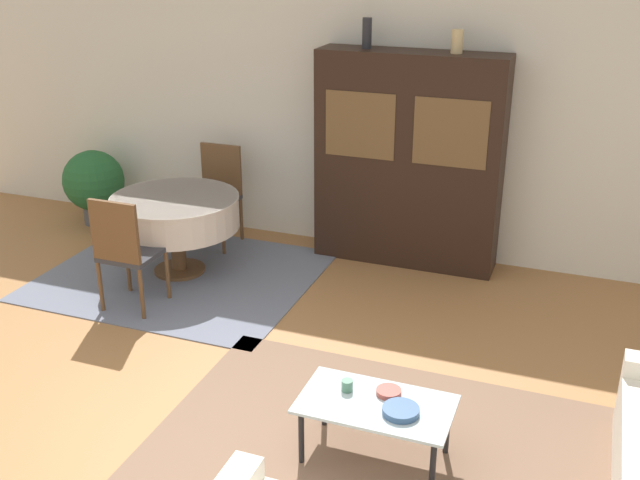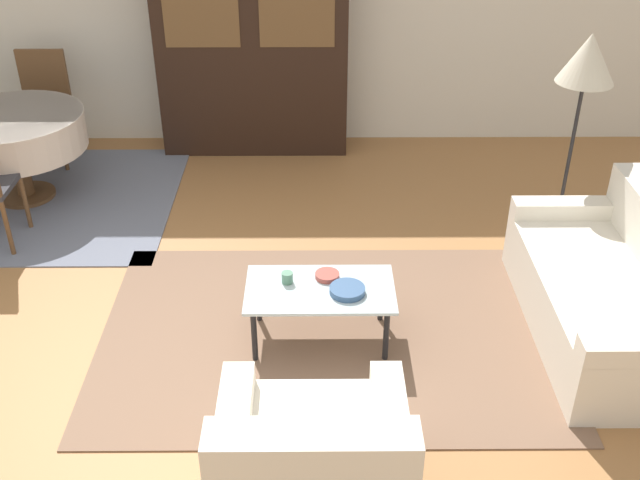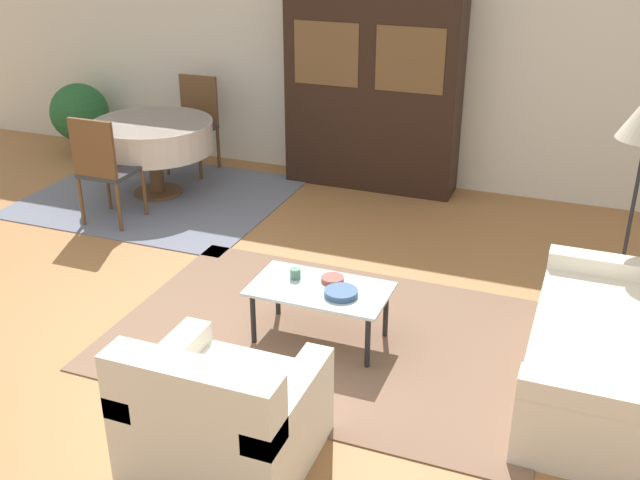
{
  "view_description": "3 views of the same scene",
  "coord_description": "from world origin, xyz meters",
  "px_view_note": "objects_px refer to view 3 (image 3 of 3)",
  "views": [
    {
      "loc": [
        1.95,
        -3.25,
        3.0
      ],
      "look_at": [
        0.2,
        1.4,
        0.95
      ],
      "focal_mm": 42.0,
      "sensor_mm": 36.0,
      "label": 1
    },
    {
      "loc": [
        0.92,
        -3.4,
        3.05
      ],
      "look_at": [
        0.94,
        0.38,
        0.75
      ],
      "focal_mm": 42.0,
      "sensor_mm": 36.0,
      "label": 2
    },
    {
      "loc": [
        2.52,
        -3.68,
        2.76
      ],
      "look_at": [
        0.94,
        0.38,
        0.75
      ],
      "focal_mm": 42.0,
      "sensor_mm": 36.0,
      "label": 3
    }
  ],
  "objects_px": {
    "display_cabinet": "(373,89)",
    "dining_chair_near": "(103,165)",
    "bowl": "(341,293)",
    "bowl_small": "(333,279)",
    "armchair": "(222,416)",
    "coffee_table": "(320,293)",
    "dining_table": "(153,137)",
    "couch": "(617,353)",
    "potted_plant": "(80,114)",
    "dining_chair_far": "(195,119)",
    "cup": "(295,274)"
  },
  "relations": [
    {
      "from": "armchair",
      "to": "display_cabinet",
      "type": "xyz_separation_m",
      "value": [
        -0.56,
        4.3,
        0.72
      ]
    },
    {
      "from": "dining_chair_far",
      "to": "armchair",
      "type": "bearing_deg",
      "value": 121.25
    },
    {
      "from": "display_cabinet",
      "to": "cup",
      "type": "distance_m",
      "value": 3.01
    },
    {
      "from": "display_cabinet",
      "to": "bowl",
      "type": "xyz_separation_m",
      "value": [
        0.77,
        -3.05,
        -0.59
      ]
    },
    {
      "from": "bowl",
      "to": "bowl_small",
      "type": "height_order",
      "value": "bowl"
    },
    {
      "from": "bowl_small",
      "to": "cup",
      "type": "bearing_deg",
      "value": -168.19
    },
    {
      "from": "bowl",
      "to": "bowl_small",
      "type": "relative_size",
      "value": 1.43
    },
    {
      "from": "armchair",
      "to": "coffee_table",
      "type": "height_order",
      "value": "armchair"
    },
    {
      "from": "dining_table",
      "to": "dining_chair_far",
      "type": "xyz_separation_m",
      "value": [
        0.0,
        0.82,
        -0.03
      ]
    },
    {
      "from": "couch",
      "to": "cup",
      "type": "relative_size",
      "value": 23.67
    },
    {
      "from": "coffee_table",
      "to": "couch",
      "type": "bearing_deg",
      "value": 2.08
    },
    {
      "from": "coffee_table",
      "to": "dining_chair_far",
      "type": "distance_m",
      "value": 3.76
    },
    {
      "from": "cup",
      "to": "potted_plant",
      "type": "xyz_separation_m",
      "value": [
        -3.84,
        2.72,
        0.03
      ]
    },
    {
      "from": "dining_chair_far",
      "to": "bowl",
      "type": "relative_size",
      "value": 4.61
    },
    {
      "from": "display_cabinet",
      "to": "cup",
      "type": "height_order",
      "value": "display_cabinet"
    },
    {
      "from": "potted_plant",
      "to": "dining_table",
      "type": "bearing_deg",
      "value": -28.3
    },
    {
      "from": "armchair",
      "to": "coffee_table",
      "type": "distance_m",
      "value": 1.31
    },
    {
      "from": "couch",
      "to": "dining_chair_far",
      "type": "bearing_deg",
      "value": 58.31
    },
    {
      "from": "dining_table",
      "to": "dining_chair_near",
      "type": "distance_m",
      "value": 0.82
    },
    {
      "from": "couch",
      "to": "potted_plant",
      "type": "distance_m",
      "value": 6.5
    },
    {
      "from": "coffee_table",
      "to": "bowl",
      "type": "xyz_separation_m",
      "value": [
        0.17,
        -0.05,
        0.06
      ]
    },
    {
      "from": "display_cabinet",
      "to": "dining_table",
      "type": "distance_m",
      "value": 2.22
    },
    {
      "from": "dining_table",
      "to": "dining_chair_near",
      "type": "height_order",
      "value": "dining_chair_near"
    },
    {
      "from": "dining_chair_near",
      "to": "dining_chair_far",
      "type": "distance_m",
      "value": 1.63
    },
    {
      "from": "armchair",
      "to": "bowl_small",
      "type": "xyz_separation_m",
      "value": [
        0.09,
        1.42,
        0.13
      ]
    },
    {
      "from": "cup",
      "to": "potted_plant",
      "type": "relative_size",
      "value": 0.09
    },
    {
      "from": "armchair",
      "to": "dining_table",
      "type": "xyz_separation_m",
      "value": [
        -2.48,
        3.27,
        0.31
      ]
    },
    {
      "from": "coffee_table",
      "to": "armchair",
      "type": "bearing_deg",
      "value": -91.94
    },
    {
      "from": "couch",
      "to": "bowl_small",
      "type": "distance_m",
      "value": 1.82
    },
    {
      "from": "couch",
      "to": "dining_chair_far",
      "type": "distance_m",
      "value": 5.16
    },
    {
      "from": "dining_table",
      "to": "bowl_small",
      "type": "height_order",
      "value": "dining_table"
    },
    {
      "from": "dining_chair_near",
      "to": "dining_table",
      "type": "bearing_deg",
      "value": 90.0
    },
    {
      "from": "display_cabinet",
      "to": "armchair",
      "type": "bearing_deg",
      "value": -82.65
    },
    {
      "from": "coffee_table",
      "to": "dining_chair_far",
      "type": "bearing_deg",
      "value": 132.25
    },
    {
      "from": "coffee_table",
      "to": "bowl",
      "type": "height_order",
      "value": "bowl"
    },
    {
      "from": "dining_chair_far",
      "to": "potted_plant",
      "type": "height_order",
      "value": "dining_chair_far"
    },
    {
      "from": "couch",
      "to": "dining_chair_near",
      "type": "bearing_deg",
      "value": 76.21
    },
    {
      "from": "display_cabinet",
      "to": "dining_chair_near",
      "type": "relative_size",
      "value": 2.01
    },
    {
      "from": "couch",
      "to": "display_cabinet",
      "type": "distance_m",
      "value": 3.89
    },
    {
      "from": "armchair",
      "to": "dining_chair_near",
      "type": "xyz_separation_m",
      "value": [
        -2.48,
        2.45,
        0.28
      ]
    },
    {
      "from": "dining_chair_near",
      "to": "cup",
      "type": "distance_m",
      "value": 2.56
    },
    {
      "from": "bowl",
      "to": "couch",
      "type": "bearing_deg",
      "value": 4.04
    },
    {
      "from": "coffee_table",
      "to": "potted_plant",
      "type": "height_order",
      "value": "potted_plant"
    },
    {
      "from": "armchair",
      "to": "dining_chair_near",
      "type": "distance_m",
      "value": 3.5
    },
    {
      "from": "dining_chair_near",
      "to": "dining_chair_far",
      "type": "height_order",
      "value": "same"
    },
    {
      "from": "dining_chair_near",
      "to": "bowl",
      "type": "bearing_deg",
      "value": -24.0
    },
    {
      "from": "dining_chair_far",
      "to": "dining_table",
      "type": "bearing_deg",
      "value": 90.0
    },
    {
      "from": "potted_plant",
      "to": "display_cabinet",
      "type": "bearing_deg",
      "value": 3.62
    },
    {
      "from": "coffee_table",
      "to": "dining_table",
      "type": "bearing_deg",
      "value": 142.14
    },
    {
      "from": "armchair",
      "to": "display_cabinet",
      "type": "relative_size",
      "value": 0.45
    }
  ]
}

